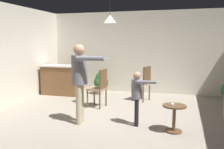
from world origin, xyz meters
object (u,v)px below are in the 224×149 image
object	(u,v)px
person_adult	(80,75)
dining_chair_by_counter	(143,82)
side_table_by_couch	(174,115)
potted_plant_corner	(101,82)
person_child	(137,92)
dining_chair_near_wall	(99,86)
kitchen_counter	(62,80)
spare_remote_on_table	(172,104)

from	to	relation	value
person_adult	dining_chair_by_counter	distance (m)	2.58
side_table_by_couch	potted_plant_corner	world-z (taller)	potted_plant_corner
person_child	person_adult	bearing A→B (deg)	-89.41
dining_chair_by_counter	dining_chair_near_wall	xyz separation A→B (m)	(-0.98, -1.02, 0.00)
dining_chair_by_counter	potted_plant_corner	xyz separation A→B (m)	(-1.47, 0.55, -0.14)
kitchen_counter	dining_chair_by_counter	xyz separation A→B (m)	(2.68, -0.17, 0.07)
side_table_by_couch	potted_plant_corner	bearing A→B (deg)	129.91
person_child	dining_chair_near_wall	size ratio (longest dim) A/B	1.10
kitchen_counter	spare_remote_on_table	world-z (taller)	kitchen_counter
dining_chair_by_counter	spare_remote_on_table	bearing A→B (deg)	-137.65
side_table_by_couch	spare_remote_on_table	bearing A→B (deg)	-145.44
potted_plant_corner	spare_remote_on_table	bearing A→B (deg)	-50.73
dining_chair_by_counter	dining_chair_near_wall	bearing A→B (deg)	157.04
kitchen_counter	dining_chair_near_wall	distance (m)	2.07
person_child	potted_plant_corner	distance (m)	3.23
dining_chair_near_wall	dining_chair_by_counter	bearing A→B (deg)	-35.25
kitchen_counter	person_adult	xyz separation A→B (m)	(1.75, -2.52, 0.54)
person_adult	spare_remote_on_table	xyz separation A→B (m)	(1.86, -0.02, -0.48)
spare_remote_on_table	person_adult	bearing A→B (deg)	179.26
side_table_by_couch	dining_chair_by_counter	size ratio (longest dim) A/B	0.52
side_table_by_couch	kitchen_counter	bearing A→B (deg)	145.32
person_adult	person_child	size ratio (longest dim) A/B	1.49
spare_remote_on_table	dining_chair_near_wall	bearing A→B (deg)	144.54
kitchen_counter	side_table_by_couch	world-z (taller)	kitchen_counter
side_table_by_couch	dining_chair_near_wall	distance (m)	2.37
person_child	dining_chair_near_wall	xyz separation A→B (m)	(-1.21, 1.16, -0.14)
side_table_by_couch	dining_chair_by_counter	world-z (taller)	dining_chair_by_counter
side_table_by_couch	person_child	distance (m)	0.84
kitchen_counter	spare_remote_on_table	xyz separation A→B (m)	(3.61, -2.55, 0.06)
person_adult	kitchen_counter	bearing A→B (deg)	-151.18
dining_chair_by_counter	side_table_by_couch	bearing A→B (deg)	-136.71
person_adult	dining_chair_by_counter	size ratio (longest dim) A/B	1.65
dining_chair_by_counter	person_adult	bearing A→B (deg)	179.49
person_child	potted_plant_corner	xyz separation A→B (m)	(-1.70, 2.73, -0.28)
side_table_by_couch	spare_remote_on_table	size ratio (longest dim) A/B	4.00
person_adult	potted_plant_corner	size ratio (longest dim) A/B	2.25
side_table_by_couch	dining_chair_near_wall	bearing A→B (deg)	145.51
spare_remote_on_table	person_child	bearing A→B (deg)	163.78
kitchen_counter	person_adult	world-z (taller)	person_adult
dining_chair_near_wall	potted_plant_corner	bearing A→B (deg)	25.92
person_child	kitchen_counter	bearing A→B (deg)	-137.07
potted_plant_corner	spare_remote_on_table	size ratio (longest dim) A/B	5.63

